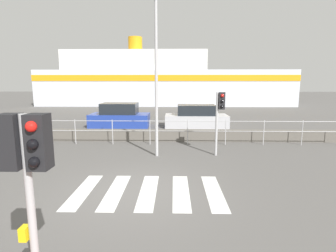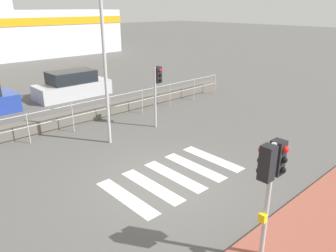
% 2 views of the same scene
% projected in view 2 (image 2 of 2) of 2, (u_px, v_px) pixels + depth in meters
% --- Properties ---
extents(ground_plane, '(160.00, 160.00, 0.00)m').
position_uv_depth(ground_plane, '(163.00, 181.00, 9.77)').
color(ground_plane, '#565451').
extents(sidewalk_brick, '(24.00, 1.80, 0.12)m').
position_uv_depth(sidewalk_brick, '(293.00, 250.00, 6.92)').
color(sidewalk_brick, '#934C3D').
rests_on(sidewalk_brick, ground_plane).
extents(crosswalk, '(4.05, 2.40, 0.01)m').
position_uv_depth(crosswalk, '(174.00, 176.00, 10.05)').
color(crosswalk, silver).
rests_on(crosswalk, ground_plane).
extents(seawall, '(20.13, 0.55, 0.56)m').
position_uv_depth(seawall, '(64.00, 120.00, 14.11)').
color(seawall, '#605B54').
rests_on(seawall, ground_plane).
extents(harbor_fence, '(18.16, 0.04, 1.21)m').
position_uv_depth(harbor_fence, '(72.00, 113.00, 13.33)').
color(harbor_fence, '#B2B2B5').
rests_on(harbor_fence, ground_plane).
extents(traffic_light_near, '(0.58, 0.41, 2.59)m').
position_uv_depth(traffic_light_near, '(271.00, 172.00, 6.07)').
color(traffic_light_near, '#B2B2B5').
rests_on(traffic_light_near, ground_plane).
extents(traffic_light_far, '(0.34, 0.32, 2.58)m').
position_uv_depth(traffic_light_far, '(157.00, 83.00, 13.56)').
color(traffic_light_far, '#B2B2B5').
rests_on(traffic_light_far, ground_plane).
extents(streetlamp, '(0.32, 1.37, 6.21)m').
position_uv_depth(streetlamp, '(107.00, 39.00, 11.01)').
color(streetlamp, '#B2B2B5').
rests_on(streetlamp, ground_plane).
extents(parked_car_silver, '(4.16, 1.78, 1.49)m').
position_uv_depth(parked_car_silver, '(72.00, 86.00, 18.64)').
color(parked_car_silver, '#BCBCC1').
rests_on(parked_car_silver, ground_plane).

